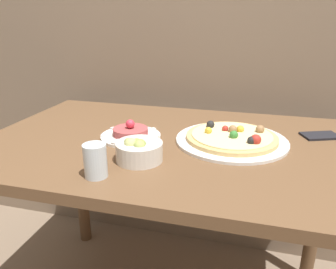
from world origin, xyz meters
The scene contains 6 objects.
dining_table centered at (0.00, 0.41, 0.68)m, with size 1.29×0.83×0.79m.
pizza_plate centered at (0.21, 0.46, 0.80)m, with size 0.38×0.38×0.06m.
tartare_plate centered at (-0.14, 0.41, 0.80)m, with size 0.21×0.21×0.07m.
small_bowl centered at (-0.04, 0.23, 0.82)m, with size 0.14×0.14×0.07m.
drinking_glass centered at (-0.12, 0.11, 0.84)m, with size 0.06×0.06×0.09m.
napkin centered at (0.51, 0.59, 0.79)m, with size 0.14×0.12×0.01m.
Camera 1 is at (0.27, -0.60, 1.20)m, focal length 35.00 mm.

